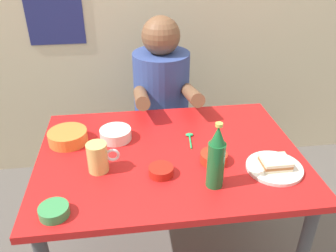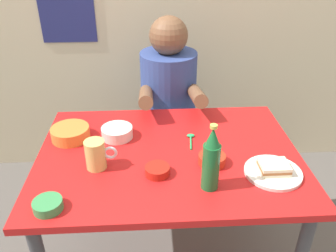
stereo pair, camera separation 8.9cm
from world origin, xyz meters
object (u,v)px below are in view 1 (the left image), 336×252
at_px(soup_bowl_orange, 68,136).
at_px(stool, 162,147).
at_px(plate_orange, 274,168).
at_px(beer_bottle, 216,158).
at_px(sandwich, 275,163).
at_px(beer_mug, 98,157).
at_px(dining_table, 169,170).
at_px(person_seated, 162,88).

bearing_deg(soup_bowl_orange, stool, 46.24).
height_order(plate_orange, beer_bottle, beer_bottle).
relative_size(sandwich, beer_bottle, 0.42).
relative_size(stool, beer_bottle, 1.72).
height_order(stool, plate_orange, plate_orange).
bearing_deg(plate_orange, beer_mug, 172.94).
bearing_deg(soup_bowl_orange, plate_orange, -20.46).
relative_size(dining_table, plate_orange, 5.00).
relative_size(sandwich, beer_mug, 0.87).
bearing_deg(soup_bowl_orange, sandwich, -20.46).
height_order(beer_mug, soup_bowl_orange, beer_mug).
xyz_separation_m(plate_orange, sandwich, (0.00, 0.00, 0.02)).
relative_size(beer_bottle, soup_bowl_orange, 1.54).
relative_size(dining_table, person_seated, 1.53).
xyz_separation_m(person_seated, sandwich, (0.36, -0.79, 0.01)).
xyz_separation_m(stool, beer_mug, (-0.33, -0.72, 0.45)).
xyz_separation_m(plate_orange, beer_mug, (-0.68, 0.08, 0.05)).
relative_size(plate_orange, soup_bowl_orange, 1.29).
distance_m(dining_table, soup_bowl_orange, 0.47).
bearing_deg(beer_mug, plate_orange, -7.06).
relative_size(stool, sandwich, 4.09).
distance_m(dining_table, beer_mug, 0.34).
relative_size(person_seated, beer_bottle, 2.75).
bearing_deg(stool, plate_orange, -66.05).
relative_size(stool, person_seated, 0.63).
bearing_deg(beer_bottle, plate_orange, 13.29).
height_order(person_seated, plate_orange, person_seated).
xyz_separation_m(stool, plate_orange, (0.36, -0.80, 0.40)).
distance_m(dining_table, person_seated, 0.63).
relative_size(dining_table, soup_bowl_orange, 6.47).
distance_m(plate_orange, sandwich, 0.02).
bearing_deg(stool, person_seated, -90.00).
bearing_deg(plate_orange, stool, 113.95).
height_order(beer_mug, beer_bottle, beer_bottle).
distance_m(stool, person_seated, 0.42).
bearing_deg(beer_mug, dining_table, 16.64).
xyz_separation_m(person_seated, soup_bowl_orange, (-0.47, -0.48, 0.01)).
bearing_deg(beer_mug, stool, 65.51).
bearing_deg(sandwich, dining_table, 156.54).
relative_size(plate_orange, beer_bottle, 0.84).
distance_m(person_seated, plate_orange, 0.87).
distance_m(sandwich, soup_bowl_orange, 0.88).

